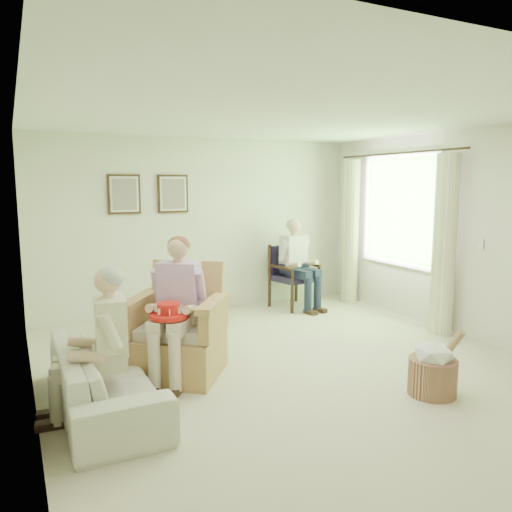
# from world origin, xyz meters

# --- Properties ---
(floor) EXTENTS (5.50, 5.50, 0.00)m
(floor) POSITION_xyz_m (0.00, 0.00, 0.00)
(floor) COLOR beige
(floor) RESTS_ON ground
(back_wall) EXTENTS (5.00, 0.04, 2.60)m
(back_wall) POSITION_xyz_m (0.00, 2.75, 1.30)
(back_wall) COLOR silver
(back_wall) RESTS_ON ground
(left_wall) EXTENTS (0.04, 5.50, 2.60)m
(left_wall) POSITION_xyz_m (-2.50, 0.00, 1.30)
(left_wall) COLOR silver
(left_wall) RESTS_ON ground
(right_wall) EXTENTS (0.04, 5.50, 2.60)m
(right_wall) POSITION_xyz_m (2.50, 0.00, 1.30)
(right_wall) COLOR silver
(right_wall) RESTS_ON ground
(ceiling) EXTENTS (5.00, 5.50, 0.02)m
(ceiling) POSITION_xyz_m (0.00, 0.00, 2.60)
(ceiling) COLOR white
(ceiling) RESTS_ON back_wall
(window) EXTENTS (0.13, 2.50, 1.63)m
(window) POSITION_xyz_m (2.46, 1.20, 1.58)
(window) COLOR #2D6B23
(window) RESTS_ON right_wall
(curtain_left) EXTENTS (0.34, 0.34, 2.30)m
(curtain_left) POSITION_xyz_m (2.33, 0.22, 1.15)
(curtain_left) COLOR beige
(curtain_left) RESTS_ON ground
(curtain_right) EXTENTS (0.34, 0.34, 2.30)m
(curtain_right) POSITION_xyz_m (2.33, 2.18, 1.15)
(curtain_right) COLOR beige
(curtain_right) RESTS_ON ground
(framed_print_left) EXTENTS (0.45, 0.05, 0.55)m
(framed_print_left) POSITION_xyz_m (-1.15, 2.71, 1.78)
(framed_print_left) COLOR #382114
(framed_print_left) RESTS_ON back_wall
(framed_print_right) EXTENTS (0.45, 0.05, 0.55)m
(framed_print_right) POSITION_xyz_m (-0.45, 2.71, 1.78)
(framed_print_right) COLOR #382114
(framed_print_right) RESTS_ON back_wall
(wicker_armchair) EXTENTS (0.88, 0.87, 1.12)m
(wicker_armchair) POSITION_xyz_m (-1.16, 0.37, 0.36)
(wicker_armchair) COLOR tan
(wicker_armchair) RESTS_ON ground
(wood_armchair) EXTENTS (0.62, 0.58, 0.96)m
(wood_armchair) POSITION_xyz_m (1.33, 2.33, 0.52)
(wood_armchair) COLOR black
(wood_armchair) RESTS_ON ground
(sofa) EXTENTS (1.91, 0.74, 0.56)m
(sofa) POSITION_xyz_m (-1.95, -0.09, 0.28)
(sofa) COLOR beige
(sofa) RESTS_ON ground
(person_wicker) EXTENTS (0.40, 0.62, 1.39)m
(person_wicker) POSITION_xyz_m (-1.16, 0.23, 0.82)
(person_wicker) COLOR beige
(person_wicker) RESTS_ON ground
(person_dark) EXTENTS (0.40, 0.63, 1.36)m
(person_dark) POSITION_xyz_m (1.33, 2.18, 0.80)
(person_dark) COLOR #1A213A
(person_dark) RESTS_ON ground
(person_sofa) EXTENTS (0.42, 0.63, 1.23)m
(person_sofa) POSITION_xyz_m (-1.95, -0.28, 0.69)
(person_sofa) COLOR #BDB398
(person_sofa) RESTS_ON ground
(red_hat) EXTENTS (0.36, 0.36, 0.14)m
(red_hat) POSITION_xyz_m (-1.32, 0.08, 0.73)
(red_hat) COLOR red
(red_hat) RESTS_ON person_wicker
(hatbox) EXTENTS (0.50, 0.50, 0.64)m
(hatbox) POSITION_xyz_m (0.80, -1.15, 0.25)
(hatbox) COLOR tan
(hatbox) RESTS_ON ground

